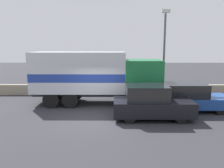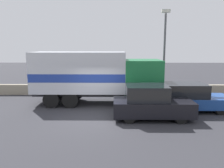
{
  "view_description": "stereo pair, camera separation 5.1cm",
  "coord_description": "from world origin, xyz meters",
  "px_view_note": "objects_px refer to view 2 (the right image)",
  "views": [
    {
      "loc": [
        0.91,
        -10.54,
        3.57
      ],
      "look_at": [
        0.82,
        1.57,
        1.51
      ],
      "focal_mm": 35.0,
      "sensor_mm": 36.0,
      "label": 1
    },
    {
      "loc": [
        0.96,
        -10.54,
        3.57
      ],
      "look_at": [
        0.82,
        1.57,
        1.51
      ],
      "focal_mm": 35.0,
      "sensor_mm": 36.0,
      "label": 2
    }
  ],
  "objects_px": {
    "street_lamp": "(164,47)",
    "car_hatchback": "(151,103)",
    "box_truck": "(94,75)",
    "car_sedan_second": "(187,97)"
  },
  "relations": [
    {
      "from": "box_truck",
      "to": "car_sedan_second",
      "type": "relative_size",
      "value": 1.74
    },
    {
      "from": "box_truck",
      "to": "street_lamp",
      "type": "bearing_deg",
      "value": 17.19
    },
    {
      "from": "street_lamp",
      "to": "car_hatchback",
      "type": "distance_m",
      "value": 5.36
    },
    {
      "from": "car_hatchback",
      "to": "car_sedan_second",
      "type": "relative_size",
      "value": 0.86
    },
    {
      "from": "street_lamp",
      "to": "car_hatchback",
      "type": "bearing_deg",
      "value": -109.77
    },
    {
      "from": "box_truck",
      "to": "car_sedan_second",
      "type": "height_order",
      "value": "box_truck"
    },
    {
      "from": "car_hatchback",
      "to": "car_sedan_second",
      "type": "height_order",
      "value": "car_hatchback"
    },
    {
      "from": "car_hatchback",
      "to": "car_sedan_second",
      "type": "xyz_separation_m",
      "value": [
        2.31,
        1.45,
        -0.05
      ]
    },
    {
      "from": "box_truck",
      "to": "car_sedan_second",
      "type": "bearing_deg",
      "value": -15.03
    },
    {
      "from": "car_hatchback",
      "to": "box_truck",
      "type": "bearing_deg",
      "value": 136.93
    }
  ]
}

